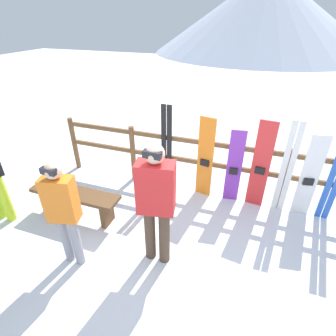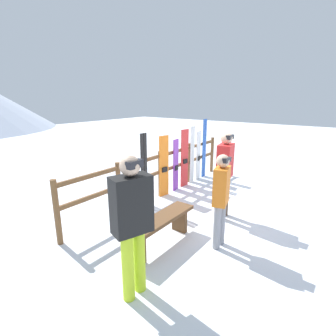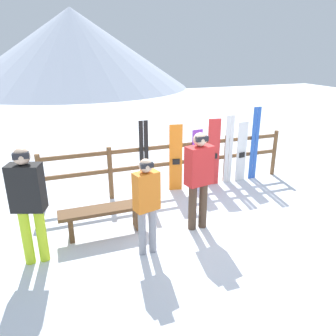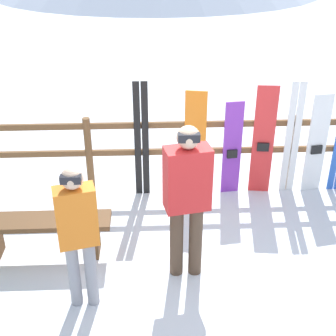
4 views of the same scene
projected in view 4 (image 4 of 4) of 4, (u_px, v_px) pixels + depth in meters
The scene contains 11 objects.
ground_plane at pixel (201, 274), 5.15m from camera, with size 40.00×40.00×0.00m, color white.
fence at pixel (189, 147), 6.42m from camera, with size 5.60×0.10×1.14m.
bench at pixel (44, 228), 5.29m from camera, with size 1.51×0.36×0.48m.
person_orange at pixel (78, 229), 4.34m from camera, with size 0.41×0.29×1.56m.
person_red at pixel (187, 193), 4.71m from camera, with size 0.49×0.33×1.75m.
ski_pair_black at pixel (141, 141), 6.27m from camera, with size 0.20×0.02×1.65m.
snowboard_orange at pixel (195, 144), 6.33m from camera, with size 0.29×0.10×1.51m.
snowboard_purple at pixel (232, 149), 6.39m from camera, with size 0.26×0.08×1.36m.
snowboard_red at pixel (263, 141), 6.36m from camera, with size 0.29×0.08×1.57m.
ski_pair_white at pixel (292, 139), 6.36m from camera, with size 0.19×0.02×1.62m.
snowboard_white at pixel (317, 144), 6.41m from camera, with size 0.28×0.09×1.44m.
Camera 4 is at (-0.54, -3.96, 3.47)m, focal length 50.00 mm.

